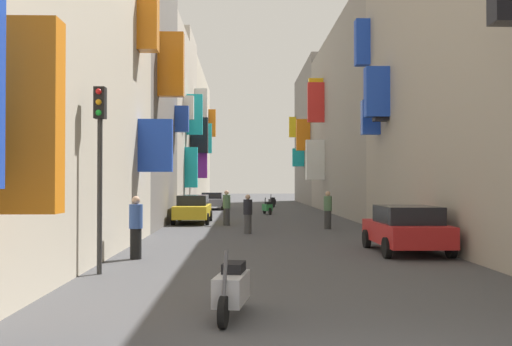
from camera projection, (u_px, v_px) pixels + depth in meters
ground_plane at (261, 216)px, 35.30m from camera, size 140.00×140.00×0.00m
building_left_mid_a at (106, 59)px, 27.71m from camera, size 7.16×9.44×16.67m
building_left_mid_b at (138, 121)px, 36.25m from camera, size 7.08×7.71×12.36m
building_left_mid_c at (155, 123)px, 43.25m from camera, size 7.29×6.30×13.59m
building_left_far at (174, 139)px, 55.80m from camera, size 6.80×18.80×12.93m
building_right_mid_a at (374, 122)px, 38.80m from camera, size 7.37×21.81×12.79m
building_right_mid_b at (331, 136)px, 57.65m from camera, size 7.26×15.92×13.87m
parked_car_grey at (212, 200)px, 44.65m from camera, size 1.95×4.03×1.34m
parked_car_red at (406, 228)px, 17.07m from camera, size 2.02×3.90×1.44m
parked_car_yellow at (193, 208)px, 29.59m from camera, size 1.89×4.38×1.48m
scooter_green at (267, 207)px, 37.48m from camera, size 0.69×1.77×1.13m
scooter_silver at (232, 288)px, 8.93m from camera, size 0.61×1.85×1.13m
scooter_black at (272, 202)px, 48.20m from camera, size 0.60×1.86×1.13m
pedestrian_crossing at (248, 214)px, 23.46m from camera, size 0.42×0.42×1.65m
pedestrian_near_left at (136, 227)px, 15.69m from camera, size 0.47×0.47×1.78m
pedestrian_near_right at (227, 208)px, 27.92m from camera, size 0.45×0.45×1.76m
pedestrian_mid_street at (328, 210)px, 25.76m from camera, size 0.53×0.53×1.75m
traffic_light_near_corner at (100, 147)px, 13.14m from camera, size 0.26×0.34×4.43m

